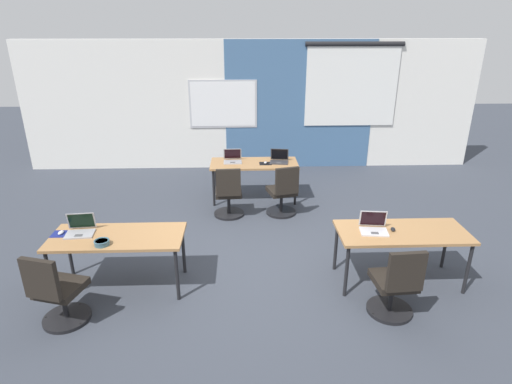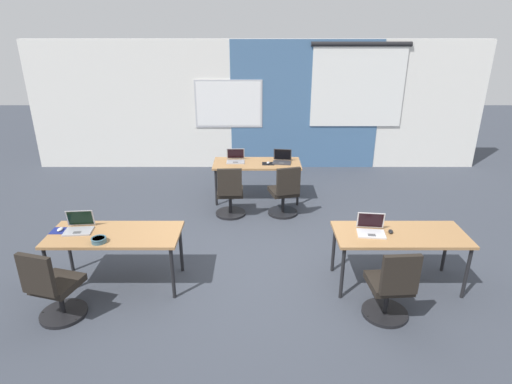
{
  "view_description": "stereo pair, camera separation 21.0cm",
  "coord_description": "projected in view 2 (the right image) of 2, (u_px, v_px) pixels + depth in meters",
  "views": [
    {
      "loc": [
        -0.23,
        -5.17,
        3.11
      ],
      "look_at": [
        -0.02,
        0.53,
        0.81
      ],
      "focal_mm": 29.49,
      "sensor_mm": 36.0,
      "label": 1
    },
    {
      "loc": [
        -0.02,
        -5.17,
        3.11
      ],
      "look_at": [
        -0.02,
        0.53,
        0.81
      ],
      "focal_mm": 29.49,
      "sensor_mm": 36.0,
      "label": 2
    }
  ],
  "objects": [
    {
      "name": "desk_far_center",
      "position": [
        257.0,
        166.0,
        7.75
      ],
      "size": [
        1.6,
        0.7,
        0.72
      ],
      "color": "#A37547",
      "rests_on": "ground"
    },
    {
      "name": "back_wall_assembly",
      "position": [
        259.0,
        105.0,
        9.32
      ],
      "size": [
        10.0,
        0.27,
        2.8
      ],
      "color": "silver",
      "rests_on": "ground"
    },
    {
      "name": "snack_bowl",
      "position": [
        99.0,
        240.0,
        4.91
      ],
      "size": [
        0.18,
        0.18,
        0.06
      ],
      "color": "#3D6070",
      "rests_on": "desk_near_left"
    },
    {
      "name": "ground_plane",
      "position": [
        258.0,
        259.0,
        5.96
      ],
      "size": [
        24.0,
        24.0,
        0.0
      ],
      "color": "#383D47"
    },
    {
      "name": "laptop_near_left_end",
      "position": [
        80.0,
        226.0,
        5.19
      ],
      "size": [
        0.35,
        0.31,
        0.23
      ],
      "rotation": [
        0.0,
        0.0,
        0.09
      ],
      "color": "#9E9EA3",
      "rests_on": "desk_near_left"
    },
    {
      "name": "desk_near_right",
      "position": [
        400.0,
        238.0,
        5.15
      ],
      "size": [
        1.6,
        0.7,
        0.72
      ],
      "color": "#A37547",
      "rests_on": "ground"
    },
    {
      "name": "chair_far_left",
      "position": [
        231.0,
        196.0,
        7.14
      ],
      "size": [
        0.52,
        0.55,
        0.92
      ],
      "rotation": [
        0.0,
        0.0,
        3.19
      ],
      "color": "black",
      "rests_on": "ground"
    },
    {
      "name": "mouse_near_right_inner",
      "position": [
        391.0,
        232.0,
        5.14
      ],
      "size": [
        0.08,
        0.11,
        0.03
      ],
      "color": "black",
      "rests_on": "desk_near_right"
    },
    {
      "name": "mouse_near_left_end",
      "position": [
        61.0,
        229.0,
        5.19
      ],
      "size": [
        0.07,
        0.11,
        0.03
      ],
      "color": "silver",
      "rests_on": "mousepad_near_left_end"
    },
    {
      "name": "laptop_far_right",
      "position": [
        283.0,
        160.0,
        7.72
      ],
      "size": [
        0.37,
        0.32,
        0.23
      ],
      "rotation": [
        0.0,
        0.0,
        -0.14
      ],
      "color": "#333338",
      "rests_on": "desk_far_center"
    },
    {
      "name": "mousepad_near_left_end",
      "position": [
        61.0,
        231.0,
        5.19
      ],
      "size": [
        0.22,
        0.19,
        0.0
      ],
      "color": "navy",
      "rests_on": "desk_near_left"
    },
    {
      "name": "mousepad_far_right",
      "position": [
        269.0,
        164.0,
        7.66
      ],
      "size": [
        0.22,
        0.19,
        0.0
      ],
      "color": "black",
      "rests_on": "desk_far_center"
    },
    {
      "name": "mouse_far_right",
      "position": [
        269.0,
        163.0,
        7.66
      ],
      "size": [
        0.08,
        0.11,
        0.03
      ],
      "color": "#B2B2B7",
      "rests_on": "mousepad_far_right"
    },
    {
      "name": "chair_near_right_inner",
      "position": [
        391.0,
        290.0,
        4.62
      ],
      "size": [
        0.52,
        0.55,
        0.92
      ],
      "rotation": [
        0.0,
        0.0,
        3.21
      ],
      "color": "black",
      "rests_on": "ground"
    },
    {
      "name": "chair_near_left_end",
      "position": [
        54.0,
        291.0,
        4.61
      ],
      "size": [
        0.54,
        0.6,
        0.92
      ],
      "rotation": [
        0.0,
        0.0,
        2.87
      ],
      "color": "black",
      "rests_on": "ground"
    },
    {
      "name": "laptop_far_left",
      "position": [
        236.0,
        159.0,
        7.77
      ],
      "size": [
        0.34,
        0.31,
        0.23
      ],
      "rotation": [
        0.0,
        0.0,
        0.02
      ],
      "color": "#9E9EA3",
      "rests_on": "desk_far_center"
    },
    {
      "name": "desk_near_left",
      "position": [
        116.0,
        238.0,
        5.15
      ],
      "size": [
        1.6,
        0.7,
        0.72
      ],
      "color": "#A37547",
      "rests_on": "ground"
    },
    {
      "name": "laptop_near_right_inner",
      "position": [
        371.0,
        229.0,
        5.13
      ],
      "size": [
        0.36,
        0.31,
        0.23
      ],
      "rotation": [
        0.0,
        0.0,
        -0.12
      ],
      "color": "silver",
      "rests_on": "desk_near_right"
    },
    {
      "name": "chair_far_right",
      "position": [
        285.0,
        195.0,
        7.17
      ],
      "size": [
        0.54,
        0.59,
        0.92
      ],
      "rotation": [
        0.0,
        0.0,
        3.4
      ],
      "color": "black",
      "rests_on": "ground"
    }
  ]
}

